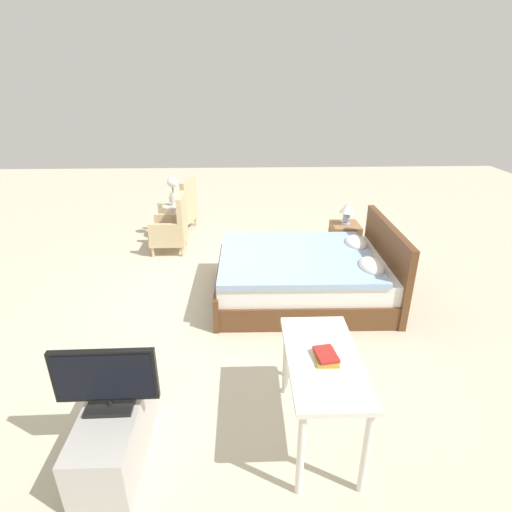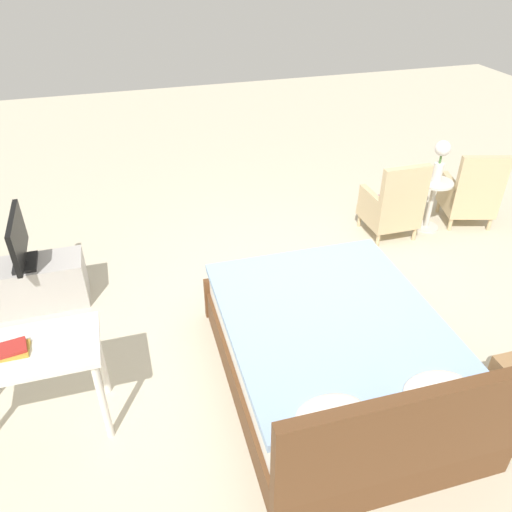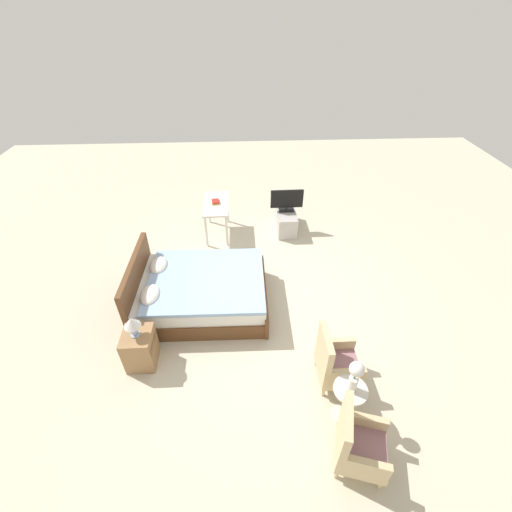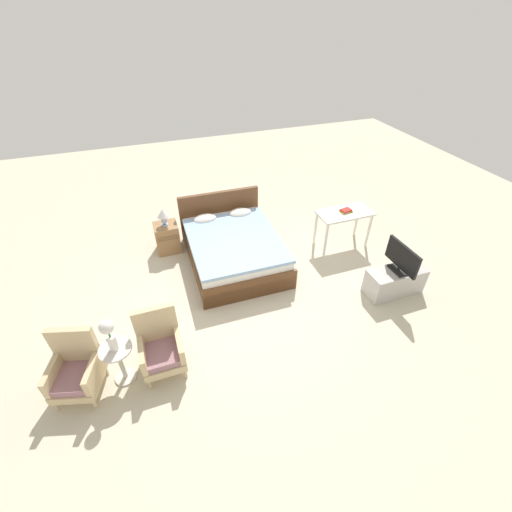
{
  "view_description": "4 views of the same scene",
  "coord_description": "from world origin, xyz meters",
  "px_view_note": "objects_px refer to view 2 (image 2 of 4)",
  "views": [
    {
      "loc": [
        4.44,
        0.16,
        2.56
      ],
      "look_at": [
        0.1,
        0.31,
        0.61
      ],
      "focal_mm": 28.0,
      "sensor_mm": 36.0,
      "label": 1
    },
    {
      "loc": [
        1.35,
        3.36,
        3.01
      ],
      "look_at": [
        0.34,
        -0.07,
        0.63
      ],
      "focal_mm": 35.0,
      "sensor_mm": 36.0,
      "label": 2
    },
    {
      "loc": [
        -4.15,
        0.21,
        4.23
      ],
      "look_at": [
        0.32,
        -0.02,
        0.76
      ],
      "focal_mm": 24.0,
      "sensor_mm": 36.0,
      "label": 3
    },
    {
      "loc": [
        -1.29,
        -4.02,
        4.02
      ],
      "look_at": [
        0.12,
        -0.02,
        0.76
      ],
      "focal_mm": 24.0,
      "sensor_mm": 36.0,
      "label": 4
    }
  ],
  "objects_px": {
    "vanity_desk": "(20,364)",
    "armchair_by_window_left": "(471,195)",
    "bed": "(336,357)",
    "book_stack": "(11,350)",
    "tv_stand": "(32,284)",
    "side_table": "(432,199)",
    "flower_vase": "(441,157)",
    "armchair_by_window_right": "(393,207)",
    "tv_flatscreen": "(18,241)"
  },
  "relations": [
    {
      "from": "bed",
      "to": "armchair_by_window_right",
      "type": "bearing_deg",
      "value": -128.81
    },
    {
      "from": "side_table",
      "to": "tv_stand",
      "type": "bearing_deg",
      "value": 2.83
    },
    {
      "from": "vanity_desk",
      "to": "armchair_by_window_left",
      "type": "bearing_deg",
      "value": -160.3
    },
    {
      "from": "flower_vase",
      "to": "tv_stand",
      "type": "bearing_deg",
      "value": 2.83
    },
    {
      "from": "vanity_desk",
      "to": "book_stack",
      "type": "xyz_separation_m",
      "value": [
        0.02,
        0.01,
        0.14
      ]
    },
    {
      "from": "bed",
      "to": "vanity_desk",
      "type": "height_order",
      "value": "bed"
    },
    {
      "from": "tv_stand",
      "to": "side_table",
      "type": "bearing_deg",
      "value": -177.17
    },
    {
      "from": "bed",
      "to": "armchair_by_window_right",
      "type": "height_order",
      "value": "bed"
    },
    {
      "from": "side_table",
      "to": "vanity_desk",
      "type": "height_order",
      "value": "vanity_desk"
    },
    {
      "from": "book_stack",
      "to": "tv_flatscreen",
      "type": "bearing_deg",
      "value": -85.71
    },
    {
      "from": "armchair_by_window_right",
      "to": "armchair_by_window_left",
      "type": "bearing_deg",
      "value": -179.87
    },
    {
      "from": "armchair_by_window_left",
      "to": "book_stack",
      "type": "height_order",
      "value": "armchair_by_window_left"
    },
    {
      "from": "tv_stand",
      "to": "vanity_desk",
      "type": "height_order",
      "value": "vanity_desk"
    },
    {
      "from": "armchair_by_window_right",
      "to": "book_stack",
      "type": "height_order",
      "value": "armchair_by_window_right"
    },
    {
      "from": "armchair_by_window_left",
      "to": "side_table",
      "type": "relative_size",
      "value": 1.53
    },
    {
      "from": "bed",
      "to": "flower_vase",
      "type": "distance_m",
      "value": 2.88
    },
    {
      "from": "armchair_by_window_right",
      "to": "side_table",
      "type": "xyz_separation_m",
      "value": [
        -0.52,
        -0.03,
        0.0
      ]
    },
    {
      "from": "bed",
      "to": "tv_flatscreen",
      "type": "xyz_separation_m",
      "value": [
        2.29,
        -1.72,
        0.41
      ]
    },
    {
      "from": "tv_stand",
      "to": "tv_flatscreen",
      "type": "relative_size",
      "value": 1.38
    },
    {
      "from": "bed",
      "to": "book_stack",
      "type": "bearing_deg",
      "value": -5.45
    },
    {
      "from": "armchair_by_window_right",
      "to": "vanity_desk",
      "type": "relative_size",
      "value": 0.88
    },
    {
      "from": "armchair_by_window_left",
      "to": "tv_flatscreen",
      "type": "height_order",
      "value": "tv_flatscreen"
    },
    {
      "from": "flower_vase",
      "to": "tv_stand",
      "type": "xyz_separation_m",
      "value": [
        4.34,
        0.21,
        -0.67
      ]
    },
    {
      "from": "armchair_by_window_left",
      "to": "armchair_by_window_right",
      "type": "bearing_deg",
      "value": 0.13
    },
    {
      "from": "side_table",
      "to": "vanity_desk",
      "type": "bearing_deg",
      "value": 22.14
    },
    {
      "from": "flower_vase",
      "to": "vanity_desk",
      "type": "bearing_deg",
      "value": 22.14
    },
    {
      "from": "armchair_by_window_right",
      "to": "vanity_desk",
      "type": "bearing_deg",
      "value": 24.53
    },
    {
      "from": "bed",
      "to": "flower_vase",
      "type": "relative_size",
      "value": 4.47
    },
    {
      "from": "flower_vase",
      "to": "armchair_by_window_left",
      "type": "bearing_deg",
      "value": 177.07
    },
    {
      "from": "vanity_desk",
      "to": "tv_flatscreen",
      "type": "bearing_deg",
      "value": -85.02
    },
    {
      "from": "armchair_by_window_left",
      "to": "book_stack",
      "type": "distance_m",
      "value": 5.04
    },
    {
      "from": "armchair_by_window_left",
      "to": "book_stack",
      "type": "relative_size",
      "value": 4.25
    },
    {
      "from": "armchair_by_window_left",
      "to": "side_table",
      "type": "height_order",
      "value": "armchair_by_window_left"
    },
    {
      "from": "book_stack",
      "to": "armchair_by_window_right",
      "type": "bearing_deg",
      "value": -155.44
    },
    {
      "from": "bed",
      "to": "flower_vase",
      "type": "bearing_deg",
      "value": -136.7
    },
    {
      "from": "armchair_by_window_left",
      "to": "tv_flatscreen",
      "type": "distance_m",
      "value": 4.86
    },
    {
      "from": "armchair_by_window_left",
      "to": "armchair_by_window_right",
      "type": "distance_m",
      "value": 1.02
    },
    {
      "from": "armchair_by_window_left",
      "to": "vanity_desk",
      "type": "height_order",
      "value": "armchair_by_window_left"
    },
    {
      "from": "tv_stand",
      "to": "vanity_desk",
      "type": "relative_size",
      "value": 0.92
    },
    {
      "from": "vanity_desk",
      "to": "book_stack",
      "type": "height_order",
      "value": "book_stack"
    },
    {
      "from": "side_table",
      "to": "flower_vase",
      "type": "height_order",
      "value": "flower_vase"
    },
    {
      "from": "flower_vase",
      "to": "book_stack",
      "type": "height_order",
      "value": "flower_vase"
    },
    {
      "from": "bed",
      "to": "tv_flatscreen",
      "type": "relative_size",
      "value": 3.07
    },
    {
      "from": "book_stack",
      "to": "flower_vase",
      "type": "bearing_deg",
      "value": -157.83
    },
    {
      "from": "armchair_by_window_right",
      "to": "book_stack",
      "type": "xyz_separation_m",
      "value": [
        3.71,
        1.7,
        0.4
      ]
    },
    {
      "from": "bed",
      "to": "tv_stand",
      "type": "relative_size",
      "value": 2.22
    },
    {
      "from": "armchair_by_window_left",
      "to": "armchair_by_window_right",
      "type": "relative_size",
      "value": 1.0
    },
    {
      "from": "flower_vase",
      "to": "book_stack",
      "type": "relative_size",
      "value": 2.21
    },
    {
      "from": "armchair_by_window_right",
      "to": "flower_vase",
      "type": "height_order",
      "value": "flower_vase"
    },
    {
      "from": "bed",
      "to": "flower_vase",
      "type": "height_order",
      "value": "flower_vase"
    }
  ]
}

